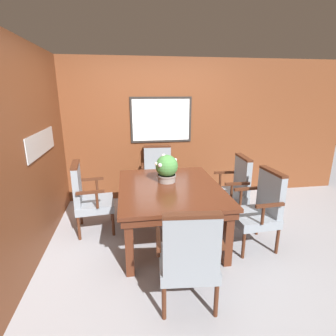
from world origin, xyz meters
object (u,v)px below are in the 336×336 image
(chair_right_far, at_px, (233,187))
(chair_right_near, at_px, (260,208))
(dining_table, at_px, (170,193))
(chair_head_near, at_px, (189,256))
(chair_left_far, at_px, (88,196))
(chair_head_far, at_px, (158,174))
(potted_plant, at_px, (167,168))

(chair_right_far, distance_m, chair_right_near, 0.73)
(dining_table, distance_m, chair_right_near, 1.13)
(chair_head_near, distance_m, chair_right_far, 1.88)
(dining_table, bearing_deg, chair_left_far, 162.16)
(chair_left_far, bearing_deg, chair_head_far, -56.67)
(chair_right_far, distance_m, chair_head_far, 1.34)
(dining_table, xyz_separation_m, chair_right_far, (1.02, 0.36, -0.12))
(dining_table, relative_size, chair_head_far, 1.61)
(chair_right_far, distance_m, potted_plant, 1.12)
(chair_right_far, relative_size, potted_plant, 2.61)
(chair_head_far, bearing_deg, chair_right_far, -35.96)
(chair_head_far, height_order, potted_plant, potted_plant)
(dining_table, relative_size, chair_head_near, 1.61)
(chair_right_near, bearing_deg, chair_head_near, -55.82)
(dining_table, bearing_deg, chair_head_far, 90.43)
(chair_left_far, bearing_deg, dining_table, -113.47)
(chair_left_far, xyz_separation_m, chair_head_near, (1.05, -1.55, 0.00))
(chair_left_far, distance_m, chair_right_far, 2.10)
(chair_head_near, relative_size, potted_plant, 2.61)
(chair_left_far, bearing_deg, potted_plant, -104.44)
(chair_right_far, xyz_separation_m, potted_plant, (-1.04, -0.18, 0.40))
(chair_right_near, height_order, potted_plant, potted_plant)
(chair_head_near, relative_size, chair_head_far, 1.00)
(chair_right_far, height_order, chair_head_far, same)
(dining_table, height_order, chair_right_far, chair_right_far)
(chair_right_far, height_order, chair_right_near, same)
(dining_table, bearing_deg, chair_head_near, -91.34)
(chair_right_near, bearing_deg, chair_left_far, -111.50)
(chair_head_near, bearing_deg, chair_right_near, -137.28)
(chair_right_far, relative_size, chair_right_near, 1.00)
(chair_head_far, bearing_deg, chair_right_near, -52.16)
(chair_left_far, distance_m, potted_plant, 1.15)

